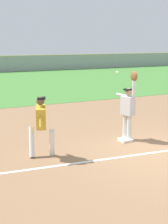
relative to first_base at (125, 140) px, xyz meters
The scene contains 10 objects.
ground_plane 1.38m from the first_base, 76.68° to the right, with size 78.08×78.08×0.00m, color #936D4C.
outfield_grass 15.33m from the first_base, 88.81° to the left, with size 49.95×17.68×0.01m, color #478438.
chalk_foul_line 4.10m from the first_base, 167.32° to the right, with size 12.00×0.10×0.01m, color white.
first_base is the anchor object (origin of this frame).
fielder 1.09m from the first_base, 36.94° to the left, with size 0.35×0.89×2.28m.
runner 3.02m from the first_base, behind, with size 0.76×0.83×1.72m.
baseball 2.25m from the first_base, behind, with size 0.07×0.07×0.07m, color white.
outfield_fence 24.18m from the first_base, 89.25° to the left, with size 50.03×0.08×1.70m.
parked_car_green 28.15m from the first_base, 85.55° to the left, with size 4.53×2.37×1.25m.
parked_car_white 29.11m from the first_base, 74.46° to the left, with size 4.46×2.23×1.25m.
Camera 1 is at (-5.23, -6.54, 3.17)m, focal length 47.45 mm.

